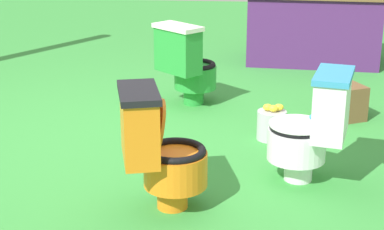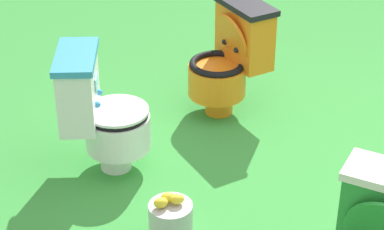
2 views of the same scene
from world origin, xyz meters
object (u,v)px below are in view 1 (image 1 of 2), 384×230
(toilet_orange, at_px, (159,148))
(toilet_green, at_px, (187,64))
(toilet_white, at_px, (312,126))
(lemon_bucket, at_px, (272,124))
(vendor_table, at_px, (313,27))
(small_crate, at_px, (345,102))

(toilet_orange, xyz_separation_m, toilet_green, (-0.05, 1.95, 0.00))
(toilet_white, relative_size, lemon_bucket, 2.63)
(toilet_white, distance_m, vendor_table, 3.24)
(toilet_green, relative_size, lemon_bucket, 2.63)
(toilet_orange, relative_size, vendor_table, 0.48)
(small_crate, relative_size, lemon_bucket, 1.05)
(lemon_bucket, bearing_deg, toilet_orange, -119.12)
(toilet_green, height_order, small_crate, toilet_green)
(toilet_orange, relative_size, lemon_bucket, 2.63)
(toilet_orange, height_order, vendor_table, vendor_table)
(toilet_green, bearing_deg, small_crate, 32.56)
(toilet_orange, bearing_deg, vendor_table, 147.49)
(toilet_white, height_order, toilet_green, same)
(toilet_orange, height_order, toilet_white, same)
(vendor_table, xyz_separation_m, small_crate, (0.11, -1.96, -0.25))
(small_crate, height_order, lemon_bucket, small_crate)
(toilet_white, distance_m, small_crate, 1.35)
(toilet_orange, relative_size, small_crate, 2.50)
(toilet_green, distance_m, small_crate, 1.36)
(toilet_white, relative_size, toilet_green, 1.00)
(toilet_white, xyz_separation_m, lemon_bucket, (-0.23, 0.73, -0.25))
(toilet_green, bearing_deg, toilet_white, -15.76)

